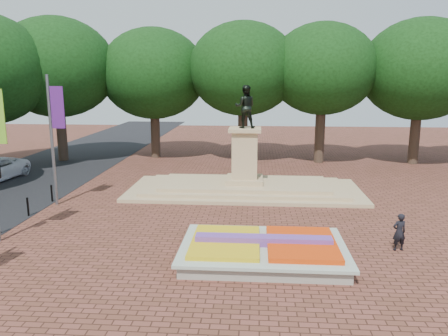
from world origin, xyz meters
The scene contains 5 objects.
ground centered at (0.00, 0.00, 0.00)m, with size 90.00×90.00×0.00m, color brown.
flower_bed centered at (1.03, -2.00, 0.38)m, with size 6.30×4.30×0.91m.
monument centered at (0.00, 8.00, 0.88)m, with size 14.00×6.00×6.40m.
tree_row_back centered at (2.33, 18.00, 6.67)m, with size 44.80×8.80×10.43m.
pedestrian centered at (6.45, -0.76, 0.77)m, with size 0.56×0.37×1.55m, color black.
Camera 1 is at (0.67, -17.81, 6.85)m, focal length 35.00 mm.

